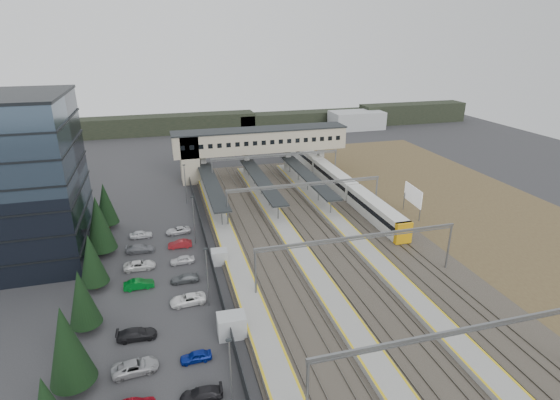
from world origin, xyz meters
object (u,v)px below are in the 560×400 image
object	(u,v)px
footbridge	(249,143)
train	(334,178)
relay_cabin_far	(219,257)
billboard	(413,196)
relay_cabin_near	(232,325)

from	to	relation	value
footbridge	train	bearing A→B (deg)	-37.78
relay_cabin_far	train	size ratio (longest dim) A/B	0.04
footbridge	billboard	distance (m)	39.61
train	footbridge	bearing A→B (deg)	142.22
footbridge	train	size ratio (longest dim) A/B	0.69
train	billboard	xyz separation A→B (m)	(7.81, -18.52, 1.80)
relay_cabin_far	billboard	world-z (taller)	billboard
train	relay_cabin_far	bearing A→B (deg)	-137.20
train	billboard	distance (m)	20.18
relay_cabin_near	footbridge	distance (m)	58.41
train	relay_cabin_near	bearing A→B (deg)	-124.64
relay_cabin_near	train	bearing A→B (deg)	55.36
relay_cabin_near	footbridge	bearing A→B (deg)	76.14
relay_cabin_far	footbridge	world-z (taller)	footbridge
relay_cabin_near	relay_cabin_far	size ratio (longest dim) A/B	1.30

